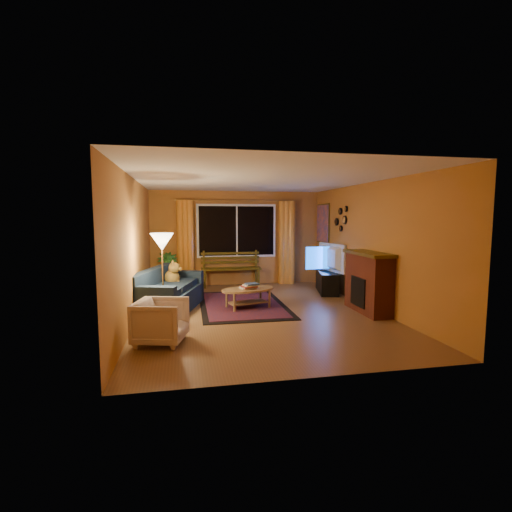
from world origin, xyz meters
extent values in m
cube|color=brown|center=(0.00, 0.00, -0.01)|extent=(4.50, 6.00, 0.02)
cube|color=white|center=(0.00, 0.00, 2.51)|extent=(4.50, 6.00, 0.02)
cube|color=#B4702E|center=(0.00, 3.01, 1.25)|extent=(4.50, 0.02, 2.50)
cube|color=#B4702E|center=(-2.26, 0.00, 1.25)|extent=(0.02, 6.00, 2.50)
cube|color=#B4702E|center=(2.26, 0.00, 1.25)|extent=(0.02, 6.00, 2.50)
cube|color=black|center=(0.00, 2.94, 1.45)|extent=(2.00, 0.02, 1.30)
cylinder|color=#BF8C3F|center=(0.00, 2.90, 2.25)|extent=(3.20, 0.03, 0.03)
cylinder|color=orange|center=(-1.35, 2.88, 1.12)|extent=(0.36, 0.36, 2.24)
cylinder|color=orange|center=(1.35, 2.88, 1.12)|extent=(0.36, 0.36, 2.24)
cube|color=#45360B|center=(-0.18, 2.75, 0.23)|extent=(1.56, 0.46, 0.47)
imported|color=#235B1E|center=(-1.82, 2.72, 0.46)|extent=(0.58, 0.58, 0.92)
cube|color=black|center=(-1.69, 0.43, 0.41)|extent=(1.42, 2.18, 0.81)
imported|color=beige|center=(-1.74, -1.46, 0.35)|extent=(0.79, 0.82, 0.70)
cylinder|color=#BF8C3F|center=(-1.77, -0.28, 0.77)|extent=(0.32, 0.32, 1.54)
cube|color=#5F1614|center=(-0.23, 0.64, 0.01)|extent=(1.76, 2.75, 0.02)
cylinder|color=olive|center=(-0.16, 0.33, 0.20)|extent=(1.35, 1.35, 0.40)
cube|color=black|center=(2.00, 1.55, 0.25)|extent=(0.69, 1.28, 0.51)
imported|color=black|center=(2.00, 1.55, 0.84)|extent=(0.31, 1.18, 0.67)
cube|color=maroon|center=(2.05, -0.40, 0.55)|extent=(0.40, 1.20, 1.10)
cube|color=orange|center=(2.22, 2.45, 1.65)|extent=(0.04, 0.76, 0.96)
camera|label=1|loc=(-1.40, -6.83, 1.81)|focal=26.00mm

